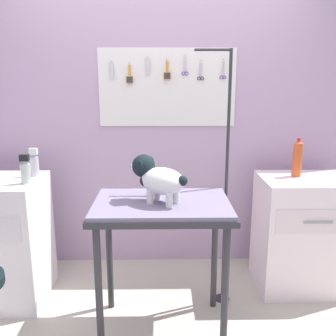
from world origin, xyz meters
name	(u,v)px	position (x,y,z in m)	size (l,w,h in m)	color
rear_wall_panel	(156,135)	(0.00, 1.28, 1.16)	(4.00, 0.11, 2.30)	#B99CBC
grooming_table	(162,218)	(0.05, 0.29, 0.78)	(0.87, 0.58, 0.89)	#2D2D33
grooming_arm	(225,191)	(0.49, 0.60, 0.86)	(0.30, 0.11, 1.83)	#2D2D33
dog	(157,178)	(0.02, 0.28, 1.04)	(0.38, 0.31, 0.29)	white
cabinet_right	(302,233)	(1.15, 0.80, 0.45)	(0.68, 0.54, 0.90)	white
conditioner_bottle	(34,164)	(-0.89, 0.77, 1.02)	(0.06, 0.06, 0.21)	#B6B3C0
shampoo_bottle	(25,171)	(-0.89, 0.57, 1.02)	(0.07, 0.07, 0.20)	#ADB9B0
soda_bottle	(297,159)	(1.09, 0.86, 1.04)	(0.07, 0.07, 0.30)	#BA4D24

